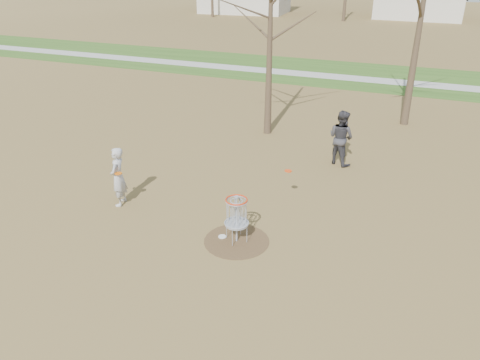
% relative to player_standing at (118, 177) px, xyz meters
% --- Properties ---
extents(ground, '(160.00, 160.00, 0.00)m').
position_rel_player_standing_xyz_m(ground, '(4.18, -0.61, -0.94)').
color(ground, brown).
rests_on(ground, ground).
extents(green_band, '(160.00, 8.00, 0.01)m').
position_rel_player_standing_xyz_m(green_band, '(4.18, 20.39, -0.94)').
color(green_band, '#2D5119').
rests_on(green_band, ground).
extents(footpath, '(160.00, 1.50, 0.01)m').
position_rel_player_standing_xyz_m(footpath, '(4.18, 19.39, -0.93)').
color(footpath, '#9E9E99').
rests_on(footpath, green_band).
extents(dirt_circle, '(1.80, 1.80, 0.01)m').
position_rel_player_standing_xyz_m(dirt_circle, '(4.18, -0.61, -0.94)').
color(dirt_circle, '#47331E').
rests_on(dirt_circle, ground).
extents(player_standing, '(0.61, 0.78, 1.89)m').
position_rel_player_standing_xyz_m(player_standing, '(0.00, 0.00, 0.00)').
color(player_standing, '#B2B2B2').
rests_on(player_standing, ground).
extents(player_throwing, '(1.24, 1.14, 2.06)m').
position_rel_player_standing_xyz_m(player_throwing, '(5.74, 5.73, 0.08)').
color(player_throwing, '#36353A').
rests_on(player_throwing, ground).
extents(disc_grounded, '(0.22, 0.22, 0.02)m').
position_rel_player_standing_xyz_m(disc_grounded, '(3.73, -0.58, -0.92)').
color(disc_grounded, silver).
rests_on(disc_grounded, dirt_circle).
extents(discs_in_play, '(4.86, 2.39, 0.08)m').
position_rel_player_standing_xyz_m(discs_in_play, '(2.63, 0.91, 0.22)').
color(discs_in_play, '#F4410C').
rests_on(discs_in_play, ground).
extents(disc_golf_basket, '(0.64, 0.64, 1.35)m').
position_rel_player_standing_xyz_m(disc_golf_basket, '(4.18, -0.61, -0.03)').
color(disc_golf_basket, '#9EA3AD').
rests_on(disc_golf_basket, ground).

